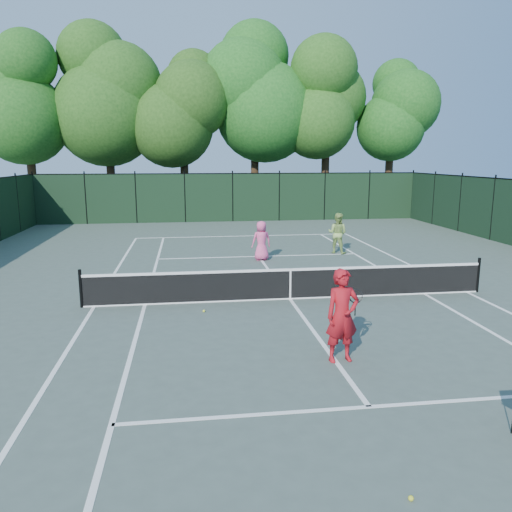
{
  "coord_description": "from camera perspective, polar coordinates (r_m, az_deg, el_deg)",
  "views": [
    {
      "loc": [
        -2.88,
        -13.62,
        4.03
      ],
      "look_at": [
        -0.86,
        1.0,
        1.1
      ],
      "focal_mm": 35.0,
      "sensor_mm": 36.0,
      "label": 1
    }
  ],
  "objects": [
    {
      "name": "loose_ball_near_cart",
      "position": [
        6.87,
        17.29,
        -24.92
      ],
      "size": [
        0.07,
        0.07,
        0.07
      ],
      "primitive_type": "sphere",
      "color": "#CBD12A",
      "rests_on": "ground"
    },
    {
      "name": "coach",
      "position": [
        10.1,
        9.83,
        -6.73
      ],
      "size": [
        0.93,
        0.72,
        1.89
      ],
      "rotation": [
        0.0,
        0.0,
        0.12
      ],
      "color": "#A6121B",
      "rests_on": "ground"
    },
    {
      "name": "loose_ball_midcourt",
      "position": [
        13.34,
        -5.97,
        -6.27
      ],
      "size": [
        0.07,
        0.07,
        0.07
      ],
      "primitive_type": "sphere",
      "color": "yellow",
      "rests_on": "ground"
    },
    {
      "name": "fence_far",
      "position": [
        31.85,
        -2.68,
        6.66
      ],
      "size": [
        24.0,
        0.05,
        3.0
      ],
      "primitive_type": "cube",
      "color": "black",
      "rests_on": "ground"
    },
    {
      "name": "ground",
      "position": [
        14.49,
        3.91,
        -4.94
      ],
      "size": [
        90.0,
        90.0,
        0.0
      ],
      "primitive_type": "plane",
      "color": "#435249",
      "rests_on": "ground"
    },
    {
      "name": "service_line_far",
      "position": [
        20.63,
        0.3,
        -0.03
      ],
      "size": [
        8.23,
        0.1,
        0.01
      ],
      "primitive_type": "cube",
      "color": "white",
      "rests_on": "ground"
    },
    {
      "name": "player_pink",
      "position": [
        19.75,
        0.62,
        1.77
      ],
      "size": [
        0.83,
        0.61,
        1.57
      ],
      "rotation": [
        0.0,
        0.0,
        3.29
      ],
      "color": "#E6518B",
      "rests_on": "ground"
    },
    {
      "name": "service_line_near",
      "position": [
        8.76,
        12.8,
        -16.46
      ],
      "size": [
        8.23,
        0.1,
        0.01
      ],
      "primitive_type": "cube",
      "color": "white",
      "rests_on": "ground"
    },
    {
      "name": "center_service_line",
      "position": [
        14.49,
        3.91,
        -4.93
      ],
      "size": [
        0.1,
        12.8,
        0.01
      ],
      "primitive_type": "cube",
      "color": "white",
      "rests_on": "ground"
    },
    {
      "name": "tree_4",
      "position": [
        36.81,
        8.13,
        17.53
      ],
      "size": [
        6.2,
        6.2,
        12.97
      ],
      "color": "black",
      "rests_on": "ground"
    },
    {
      "name": "baseline_far",
      "position": [
        25.98,
        -1.42,
        2.31
      ],
      "size": [
        10.97,
        0.1,
        0.01
      ],
      "primitive_type": "cube",
      "color": "white",
      "rests_on": "ground"
    },
    {
      "name": "tree_2",
      "position": [
        35.62,
        -8.39,
        17.07
      ],
      "size": [
        6.0,
        6.0,
        12.4
      ],
      "color": "black",
      "rests_on": "ground"
    },
    {
      "name": "tree_0",
      "position": [
        36.79,
        -24.9,
        16.67
      ],
      "size": [
        6.4,
        6.4,
        13.14
      ],
      "color": "black",
      "rests_on": "ground"
    },
    {
      "name": "sideline_doubles_left",
      "position": [
        14.44,
        -18.03,
        -5.53
      ],
      "size": [
        0.1,
        23.77,
        0.01
      ],
      "primitive_type": "cube",
      "color": "white",
      "rests_on": "ground"
    },
    {
      "name": "sideline_singles_left",
      "position": [
        14.26,
        -12.58,
        -5.46
      ],
      "size": [
        0.1,
        23.77,
        0.01
      ],
      "primitive_type": "cube",
      "color": "white",
      "rests_on": "ground"
    },
    {
      "name": "sideline_doubles_right",
      "position": [
        16.48,
        22.97,
        -3.83
      ],
      "size": [
        0.1,
        23.77,
        0.01
      ],
      "primitive_type": "cube",
      "color": "white",
      "rests_on": "ground"
    },
    {
      "name": "player_green",
      "position": [
        21.46,
        9.3,
        2.59
      ],
      "size": [
        1.06,
        1.02,
        1.73
      ],
      "rotation": [
        0.0,
        0.0,
        2.51
      ],
      "color": "#96BA5D",
      "rests_on": "ground"
    },
    {
      "name": "tennis_net",
      "position": [
        14.37,
        3.93,
        -3.12
      ],
      "size": [
        11.69,
        0.09,
        1.06
      ],
      "color": "black",
      "rests_on": "ground"
    },
    {
      "name": "tree_1",
      "position": [
        36.29,
        -16.77,
        18.15
      ],
      "size": [
        6.8,
        6.8,
        13.98
      ],
      "color": "black",
      "rests_on": "ground"
    },
    {
      "name": "tree_5",
      "position": [
        38.87,
        15.3,
        16.28
      ],
      "size": [
        5.8,
        5.8,
        12.23
      ],
      "color": "black",
      "rests_on": "ground"
    },
    {
      "name": "sideline_singles_right",
      "position": [
        15.83,
        18.69,
        -4.12
      ],
      "size": [
        0.1,
        23.77,
        0.01
      ],
      "primitive_type": "cube",
      "color": "white",
      "rests_on": "ground"
    },
    {
      "name": "tree_3",
      "position": [
        36.59,
        -0.14,
        19.04
      ],
      "size": [
        7.0,
        7.0,
        14.45
      ],
      "color": "black",
      "rests_on": "ground"
    }
  ]
}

